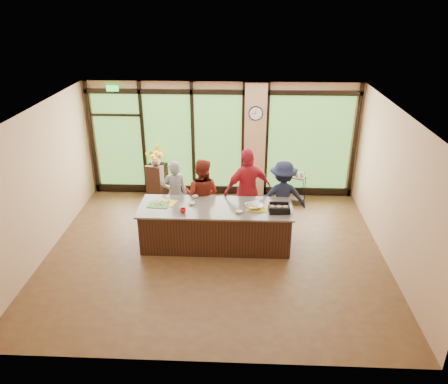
# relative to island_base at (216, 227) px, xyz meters

# --- Properties ---
(floor) EXTENTS (7.00, 7.00, 0.00)m
(floor) POSITION_rel_island_base_xyz_m (0.00, -0.30, -0.44)
(floor) COLOR #4D2E1B
(floor) RESTS_ON ground
(ceiling) EXTENTS (7.00, 7.00, 0.00)m
(ceiling) POSITION_rel_island_base_xyz_m (0.00, -0.30, 2.56)
(ceiling) COLOR white
(ceiling) RESTS_ON back_wall
(back_wall) EXTENTS (7.00, 0.00, 7.00)m
(back_wall) POSITION_rel_island_base_xyz_m (0.00, 2.70, 1.06)
(back_wall) COLOR tan
(back_wall) RESTS_ON floor
(left_wall) EXTENTS (0.00, 6.00, 6.00)m
(left_wall) POSITION_rel_island_base_xyz_m (-3.50, -0.30, 1.06)
(left_wall) COLOR tan
(left_wall) RESTS_ON floor
(right_wall) EXTENTS (0.00, 6.00, 6.00)m
(right_wall) POSITION_rel_island_base_xyz_m (3.50, -0.30, 1.06)
(right_wall) COLOR tan
(right_wall) RESTS_ON floor
(window_wall) EXTENTS (6.90, 0.12, 3.00)m
(window_wall) POSITION_rel_island_base_xyz_m (0.16, 2.65, 0.95)
(window_wall) COLOR tan
(window_wall) RESTS_ON floor
(island_base) EXTENTS (3.10, 1.00, 0.88)m
(island_base) POSITION_rel_island_base_xyz_m (0.00, 0.00, 0.00)
(island_base) COLOR #321A10
(island_base) RESTS_ON floor
(countertop) EXTENTS (3.20, 1.10, 0.04)m
(countertop) POSITION_rel_island_base_xyz_m (0.00, 0.00, 0.46)
(countertop) COLOR #6C6459
(countertop) RESTS_ON island_base
(wall_clock) EXTENTS (0.36, 0.04, 0.36)m
(wall_clock) POSITION_rel_island_base_xyz_m (0.85, 2.57, 1.81)
(wall_clock) COLOR black
(wall_clock) RESTS_ON window_wall
(cook_left) EXTENTS (0.68, 0.56, 1.61)m
(cook_left) POSITION_rel_island_base_xyz_m (-0.98, 0.84, 0.37)
(cook_left) COLOR gray
(cook_left) RESTS_ON floor
(cook_midleft) EXTENTS (0.95, 0.82, 1.70)m
(cook_midleft) POSITION_rel_island_base_xyz_m (-0.35, 0.73, 0.41)
(cook_midleft) COLOR maroon
(cook_midleft) RESTS_ON floor
(cook_midright) EXTENTS (1.22, 0.90, 1.92)m
(cook_midright) POSITION_rel_island_base_xyz_m (0.67, 0.78, 0.52)
(cook_midright) COLOR #AE1A27
(cook_midright) RESTS_ON floor
(cook_right) EXTENTS (1.10, 0.67, 1.66)m
(cook_right) POSITION_rel_island_base_xyz_m (1.45, 0.75, 0.39)
(cook_right) COLOR #171C33
(cook_right) RESTS_ON floor
(roasting_pan) EXTENTS (0.44, 0.36, 0.07)m
(roasting_pan) POSITION_rel_island_base_xyz_m (1.30, -0.15, 0.52)
(roasting_pan) COLOR black
(roasting_pan) RESTS_ON countertop
(mixing_bowl) EXTENTS (0.45, 0.45, 0.09)m
(mixing_bowl) POSITION_rel_island_base_xyz_m (0.80, -0.02, 0.52)
(mixing_bowl) COLOR silver
(mixing_bowl) RESTS_ON countertop
(cutting_board_left) EXTENTS (0.45, 0.35, 0.01)m
(cutting_board_left) POSITION_rel_island_base_xyz_m (-1.20, 0.03, 0.49)
(cutting_board_left) COLOR #498630
(cutting_board_left) RESTS_ON countertop
(cutting_board_center) EXTENTS (0.48, 0.40, 0.01)m
(cutting_board_center) POSITION_rel_island_base_xyz_m (-1.07, 0.14, 0.49)
(cutting_board_center) COLOR yellow
(cutting_board_center) RESTS_ON countertop
(cutting_board_right) EXTENTS (0.45, 0.35, 0.01)m
(cutting_board_right) POSITION_rel_island_base_xyz_m (0.87, -0.04, 0.49)
(cutting_board_right) COLOR yellow
(cutting_board_right) RESTS_ON countertop
(prep_bowl_near) EXTENTS (0.18, 0.18, 0.05)m
(prep_bowl_near) POSITION_rel_island_base_xyz_m (-0.51, 0.10, 0.50)
(prep_bowl_near) COLOR white
(prep_bowl_near) RESTS_ON countertop
(prep_bowl_mid) EXTENTS (0.20, 0.20, 0.05)m
(prep_bowl_mid) POSITION_rel_island_base_xyz_m (0.49, -0.24, 0.50)
(prep_bowl_mid) COLOR white
(prep_bowl_mid) RESTS_ON countertop
(prep_bowl_far) EXTENTS (0.16, 0.16, 0.03)m
(prep_bowl_far) POSITION_rel_island_base_xyz_m (-0.48, 0.45, 0.50)
(prep_bowl_far) COLOR white
(prep_bowl_far) RESTS_ON countertop
(red_ramekin) EXTENTS (0.13, 0.13, 0.10)m
(red_ramekin) POSITION_rel_island_base_xyz_m (-0.64, -0.29, 0.53)
(red_ramekin) COLOR #B21113
(red_ramekin) RESTS_ON countertop
(flower_stand) EXTENTS (0.57, 0.57, 0.89)m
(flower_stand) POSITION_rel_island_base_xyz_m (-1.71, 2.45, 0.01)
(flower_stand) COLOR #321A10
(flower_stand) RESTS_ON floor
(flower_vase) EXTENTS (0.36, 0.36, 0.30)m
(flower_vase) POSITION_rel_island_base_xyz_m (-1.71, 2.45, 0.60)
(flower_vase) COLOR #947551
(flower_vase) RESTS_ON flower_stand
(bar_cart) EXTENTS (0.71, 0.57, 0.85)m
(bar_cart) POSITION_rel_island_base_xyz_m (1.85, 2.16, 0.07)
(bar_cart) COLOR #321A10
(bar_cart) RESTS_ON floor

